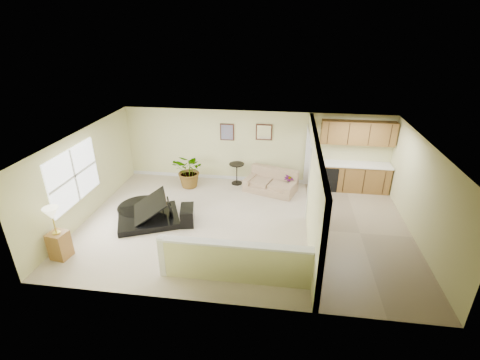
# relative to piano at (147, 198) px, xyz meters

# --- Properties ---
(floor) EXTENTS (9.00, 9.00, 0.00)m
(floor) POSITION_rel_piano_xyz_m (2.75, -0.02, -0.65)
(floor) COLOR beige
(floor) RESTS_ON ground
(back_wall) EXTENTS (9.00, 0.04, 2.50)m
(back_wall) POSITION_rel_piano_xyz_m (2.75, 2.98, 0.60)
(back_wall) COLOR beige
(back_wall) RESTS_ON floor
(front_wall) EXTENTS (9.00, 0.04, 2.50)m
(front_wall) POSITION_rel_piano_xyz_m (2.75, -3.02, 0.60)
(front_wall) COLOR beige
(front_wall) RESTS_ON floor
(left_wall) EXTENTS (0.04, 6.00, 2.50)m
(left_wall) POSITION_rel_piano_xyz_m (-1.75, -0.02, 0.60)
(left_wall) COLOR beige
(left_wall) RESTS_ON floor
(right_wall) EXTENTS (0.04, 6.00, 2.50)m
(right_wall) POSITION_rel_piano_xyz_m (7.25, -0.02, 0.60)
(right_wall) COLOR beige
(right_wall) RESTS_ON floor
(ceiling) EXTENTS (9.00, 6.00, 0.04)m
(ceiling) POSITION_rel_piano_xyz_m (2.75, -0.02, 1.85)
(ceiling) COLOR beige
(ceiling) RESTS_ON back_wall
(kitchen_vinyl) EXTENTS (2.70, 6.00, 0.01)m
(kitchen_vinyl) POSITION_rel_piano_xyz_m (5.90, -0.02, -0.65)
(kitchen_vinyl) COLOR gray
(kitchen_vinyl) RESTS_ON floor
(interior_partition) EXTENTS (0.18, 5.99, 2.50)m
(interior_partition) POSITION_rel_piano_xyz_m (4.55, 0.24, 0.57)
(interior_partition) COLOR beige
(interior_partition) RESTS_ON floor
(pony_half_wall) EXTENTS (3.42, 0.22, 1.00)m
(pony_half_wall) POSITION_rel_piano_xyz_m (2.82, -2.32, -0.13)
(pony_half_wall) COLOR beige
(pony_half_wall) RESTS_ON floor
(left_window) EXTENTS (0.05, 2.15, 1.45)m
(left_window) POSITION_rel_piano_xyz_m (-1.74, -0.52, 0.80)
(left_window) COLOR white
(left_window) RESTS_ON left_wall
(wall_art_left) EXTENTS (0.48, 0.04, 0.58)m
(wall_art_left) POSITION_rel_piano_xyz_m (1.80, 2.96, 1.10)
(wall_art_left) COLOR #3E2016
(wall_art_left) RESTS_ON back_wall
(wall_mirror) EXTENTS (0.55, 0.04, 0.55)m
(wall_mirror) POSITION_rel_piano_xyz_m (3.05, 2.96, 1.15)
(wall_mirror) COLOR #3E2016
(wall_mirror) RESTS_ON back_wall
(kitchen_cabinets) EXTENTS (2.36, 0.65, 2.33)m
(kitchen_cabinets) POSITION_rel_piano_xyz_m (5.94, 2.72, 0.22)
(kitchen_cabinets) COLOR #9B6732
(kitchen_cabinets) RESTS_ON floor
(piano) EXTENTS (2.35, 2.30, 1.56)m
(piano) POSITION_rel_piano_xyz_m (0.00, 0.00, 0.00)
(piano) COLOR black
(piano) RESTS_ON floor
(piano_bench) EXTENTS (0.51, 0.77, 0.47)m
(piano_bench) POSITION_rel_piano_xyz_m (1.17, -0.10, -0.41)
(piano_bench) COLOR black
(piano_bench) RESTS_ON floor
(loveseat) EXTENTS (1.92, 1.42, 0.94)m
(loveseat) POSITION_rel_piano_xyz_m (3.37, 2.27, -0.29)
(loveseat) COLOR tan
(loveseat) RESTS_ON floor
(accent_table) EXTENTS (0.51, 0.51, 0.75)m
(accent_table) POSITION_rel_piano_xyz_m (2.17, 2.63, -0.17)
(accent_table) COLOR black
(accent_table) RESTS_ON floor
(palm_plant) EXTENTS (1.34, 1.25, 1.21)m
(palm_plant) POSITION_rel_piano_xyz_m (0.66, 2.17, -0.06)
(palm_plant) COLOR black
(palm_plant) RESTS_ON floor
(small_plant) EXTENTS (0.35, 0.35, 0.60)m
(small_plant) POSITION_rel_piano_xyz_m (3.95, 2.23, -0.40)
(small_plant) COLOR black
(small_plant) RESTS_ON floor
(lamp_stand) EXTENTS (0.45, 0.45, 1.35)m
(lamp_stand) POSITION_rel_piano_xyz_m (-1.40, -2.04, -0.08)
(lamp_stand) COLOR #9B6732
(lamp_stand) RESTS_ON floor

